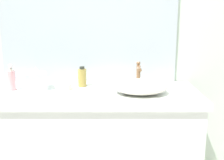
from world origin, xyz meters
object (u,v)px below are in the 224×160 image
candle_jar (66,87)px  lotion_bottle (81,77)px  sink_basin (140,87)px  soap_dispenser (11,79)px  tissue_box (35,80)px

candle_jar → lotion_bottle: bearing=43.0°
sink_basin → soap_dispenser: 0.86m
soap_dispenser → candle_jar: (0.37, 0.02, -0.06)m
sink_basin → candle_jar: sink_basin is taller
sink_basin → lotion_bottle: lotion_bottle is taller
lotion_bottle → tissue_box: size_ratio=0.85×
sink_basin → tissue_box: (-0.70, 0.11, 0.02)m
tissue_box → candle_jar: size_ratio=2.77×
tissue_box → lotion_bottle: bearing=13.5°
soap_dispenser → lotion_bottle: size_ratio=1.26×
lotion_bottle → candle_jar: (-0.09, -0.09, -0.05)m
soap_dispenser → tissue_box: soap_dispenser is taller
soap_dispenser → candle_jar: 0.37m
lotion_bottle → soap_dispenser: bearing=-167.5°
sink_basin → soap_dispenser: bearing=174.5°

